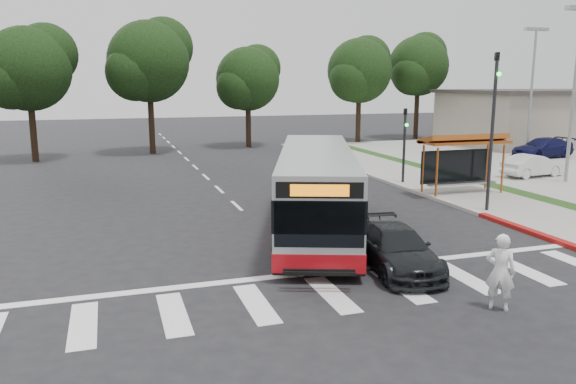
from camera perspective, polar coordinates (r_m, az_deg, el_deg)
name	(u,v)px	position (r m, az deg, el deg)	size (l,w,h in m)	color
ground	(276,242)	(19.11, -1.25, -5.12)	(140.00, 140.00, 0.00)	black
sidewalk_east	(431,183)	(30.76, 14.30, 0.88)	(4.00, 40.00, 0.12)	gray
curb_east	(397,185)	(29.75, 11.04, 0.71)	(0.30, 40.00, 0.15)	#9E9991
curb_east_red	(535,233)	(21.75, 23.82, -3.86)	(0.32, 6.00, 0.15)	maroon
commercial_building	(536,119)	(53.09, 23.93, 6.78)	(14.00, 10.00, 4.40)	gray
building_roof_cap	(539,91)	(53.00, 24.13, 9.31)	(14.60, 10.60, 0.30)	#383330
crosswalk_ladder	(332,294)	(14.64, 4.47, -10.31)	(18.00, 2.60, 0.01)	silver
bus_shelter	(463,146)	(27.94, 17.33, 4.47)	(4.20, 1.60, 2.86)	#984819
traffic_signal_ne_tall	(493,119)	(24.21, 20.11, 6.98)	(0.18, 0.37, 6.50)	black
traffic_signal_ne_short	(405,138)	(30.14, 11.76, 5.43)	(0.18, 0.37, 4.00)	black
lot_light_front	(576,71)	(33.11, 27.22, 10.89)	(1.90, 0.35, 9.01)	gray
lot_light_mid	(533,74)	(44.53, 23.61, 10.94)	(1.90, 0.35, 9.01)	gray
tree_ne_a	(360,70)	(50.39, 7.31, 12.22)	(6.16, 5.74, 9.30)	black
tree_ne_b	(419,65)	(55.45, 13.15, 12.47)	(6.16, 5.74, 10.02)	black
tree_north_a	(150,60)	(43.81, -13.88, 12.87)	(6.60, 6.15, 10.17)	black
tree_north_b	(248,78)	(47.02, -4.05, 11.48)	(5.72, 5.33, 8.43)	black
tree_north_c	(29,67)	(41.92, -24.82, 11.41)	(6.16, 5.74, 9.30)	black
transit_bus	(316,190)	(20.35, 2.88, 0.15)	(2.48, 11.44, 2.96)	#A6A8AA
pedestrian	(500,272)	(14.29, 20.77, -7.59)	(0.68, 0.45, 1.87)	white
dark_sedan	(396,249)	(16.55, 10.89, -5.67)	(1.74, 4.27, 1.24)	black
parked_car_1	(533,166)	(34.46, 23.60, 2.48)	(1.32, 3.79, 1.25)	silver
parked_car_3	(543,148)	(43.42, 24.45, 4.11)	(1.95, 4.79, 1.39)	#12143F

